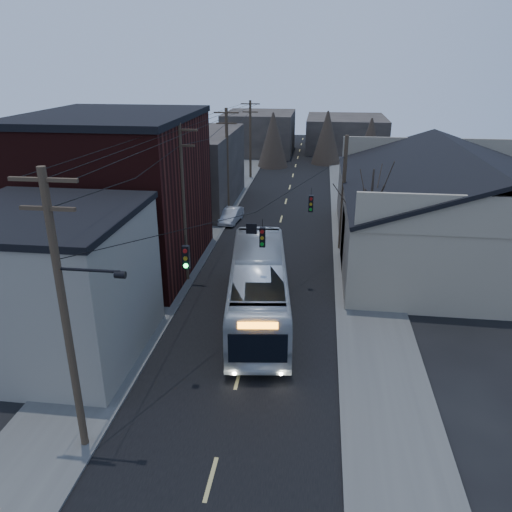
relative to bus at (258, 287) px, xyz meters
The scene contains 13 objects.
road_surface 16.28m from the bus, 90.67° to the left, with size 9.00×110.00×0.02m, color black.
sidewalk_left 17.59m from the bus, 112.46° to the left, with size 4.00×110.00×0.12m, color #474744.
sidewalk_right 17.45m from the bus, 68.69° to the left, with size 4.00×110.00×0.12m, color #474744.
building_clapboard 10.52m from the bus, 152.33° to the right, with size 8.00×8.00×7.00m, color gray.
building_brick 12.35m from the bus, 148.76° to the left, with size 10.00×12.00×10.00m, color black.
building_left_far 24.27m from the bus, 113.60° to the left, with size 9.00×14.00×7.00m, color #2D2824.
warehouse 17.03m from the bus, 41.11° to the left, with size 16.16×20.60×7.73m.
building_far_left 51.57m from the bus, 96.90° to the left, with size 10.00×12.00×6.00m, color #2D2824.
building_far_right 56.60m from the bus, 83.09° to the left, with size 12.00×14.00×5.00m, color #2D2824.
bare_tree 9.02m from the bus, 44.41° to the left, with size 0.40×0.40×7.20m, color black.
utility_lines 11.30m from the bus, 107.74° to the left, with size 11.24×45.28×10.50m.
bus is the anchor object (origin of this frame).
parked_car 17.41m from the bus, 104.98° to the left, with size 1.32×3.79×1.25m, color #AFB1B7.
Camera 1 is at (3.21, -10.78, 13.49)m, focal length 35.00 mm.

